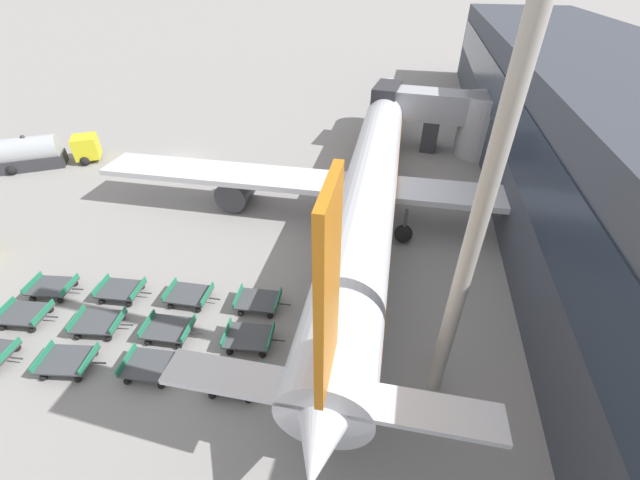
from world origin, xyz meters
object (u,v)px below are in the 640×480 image
object	(u,v)px
baggage_dolly_row_mid_a_col_b	(99,323)
baggage_dolly_row_mid_b_col_b	(121,290)
fuel_tanker_primary	(41,153)
baggage_dolly_row_near_col_c	(151,366)
baggage_dolly_row_mid_b_col_c	(189,295)
baggage_dolly_row_near_col_d	(234,379)
airplane	(373,174)
baggage_dolly_row_mid_b_col_d	(258,301)
baggage_dolly_row_mid_a_col_a	(25,314)
baggage_dolly_row_mid_b_col_a	(53,287)
baggage_dolly_row_mid_a_col_d	(249,337)
baggage_dolly_row_mid_a_col_c	(169,329)
baggage_dolly_row_near_col_b	(68,361)
apron_light_mast	(503,132)

from	to	relation	value
baggage_dolly_row_mid_a_col_b	baggage_dolly_row_mid_b_col_b	size ratio (longest dim) A/B	1.01
fuel_tanker_primary	baggage_dolly_row_near_col_c	xyz separation A→B (m)	(23.93, -19.24, -0.88)
baggage_dolly_row_mid_b_col_c	baggage_dolly_row_near_col_d	bearing A→B (deg)	-44.17
baggage_dolly_row_mid_b_col_b	baggage_dolly_row_near_col_d	bearing A→B (deg)	-24.86
airplane	baggage_dolly_row_mid_b_col_b	world-z (taller)	airplane
baggage_dolly_row_mid_b_col_d	baggage_dolly_row_near_col_c	bearing A→B (deg)	-123.48
baggage_dolly_row_mid_a_col_a	baggage_dolly_row_mid_b_col_a	world-z (taller)	same
baggage_dolly_row_mid_a_col_d	baggage_dolly_row_mid_a_col_a	bearing A→B (deg)	-174.44
fuel_tanker_primary	baggage_dolly_row_mid_a_col_c	world-z (taller)	fuel_tanker_primary
baggage_dolly_row_mid_a_col_b	baggage_dolly_row_mid_b_col_b	world-z (taller)	same
baggage_dolly_row_near_col_c	baggage_dolly_row_mid_b_col_a	world-z (taller)	same
baggage_dolly_row_mid_a_col_a	baggage_dolly_row_mid_b_col_b	bearing A→B (deg)	36.49
baggage_dolly_row_near_col_c	baggage_dolly_row_mid_b_col_c	bearing A→B (deg)	96.91
baggage_dolly_row_near_col_d	baggage_dolly_row_mid_b_col_a	size ratio (longest dim) A/B	0.99
baggage_dolly_row_mid_b_col_b	baggage_dolly_row_mid_b_col_d	distance (m)	8.47
baggage_dolly_row_mid_a_col_a	baggage_dolly_row_mid_b_col_d	bearing A→B (deg)	17.57
baggage_dolly_row_mid_a_col_b	baggage_dolly_row_mid_a_col_d	bearing A→B (deg)	5.95
airplane	baggage_dolly_row_mid_a_col_c	bearing A→B (deg)	-120.56
baggage_dolly_row_near_col_b	baggage_dolly_row_mid_a_col_a	distance (m)	5.13
baggage_dolly_row_mid_a_col_b	baggage_dolly_row_mid_a_col_d	xyz separation A→B (m)	(8.42, 0.88, 0.00)
airplane	baggage_dolly_row_mid_b_col_b	size ratio (longest dim) A/B	14.08
baggage_dolly_row_mid_a_col_c	baggage_dolly_row_mid_b_col_c	bearing A→B (deg)	94.83
baggage_dolly_row_near_col_c	baggage_dolly_row_mid_b_col_d	xyz separation A→B (m)	(3.58, 5.42, 0.00)
baggage_dolly_row_mid_a_col_d	baggage_dolly_row_mid_b_col_c	size ratio (longest dim) A/B	1.01
baggage_dolly_row_mid_a_col_d	apron_light_mast	size ratio (longest dim) A/B	0.14
baggage_dolly_row_mid_b_col_a	apron_light_mast	distance (m)	25.63
baggage_dolly_row_near_col_d	baggage_dolly_row_mid_b_col_b	world-z (taller)	same
airplane	baggage_dolly_row_mid_a_col_a	world-z (taller)	airplane
baggage_dolly_row_mid_b_col_a	baggage_dolly_row_mid_b_col_c	bearing A→B (deg)	8.32
baggage_dolly_row_mid_a_col_d	baggage_dolly_row_mid_b_col_a	xyz separation A→B (m)	(-13.10, 1.01, 0.00)
baggage_dolly_row_near_col_d	baggage_dolly_row_mid_b_col_d	bearing A→B (deg)	97.86
baggage_dolly_row_mid_a_col_c	baggage_dolly_row_near_col_d	bearing A→B (deg)	-24.11
baggage_dolly_row_near_col_d	baggage_dolly_row_mid_a_col_b	xyz separation A→B (m)	(-8.67, 1.65, 0.00)
baggage_dolly_row_mid_b_col_d	baggage_dolly_row_mid_a_col_d	bearing A→B (deg)	-80.04
baggage_dolly_row_mid_b_col_a	baggage_dolly_row_near_col_c	bearing A→B (deg)	-22.54
baggage_dolly_row_mid_b_col_b	baggage_dolly_row_mid_b_col_d	bearing A→B (deg)	6.59
baggage_dolly_row_near_col_b	baggage_dolly_row_mid_b_col_b	world-z (taller)	same
airplane	fuel_tanker_primary	xyz separation A→B (m)	(-32.54, 1.71, -2.06)
baggage_dolly_row_near_col_d	baggage_dolly_row_near_col_c	bearing A→B (deg)	-177.07
baggage_dolly_row_mid_a_col_a	baggage_dolly_row_mid_a_col_c	world-z (taller)	same
baggage_dolly_row_mid_a_col_c	baggage_dolly_row_mid_b_col_a	bearing A→B (deg)	170.58
baggage_dolly_row_mid_a_col_d	baggage_dolly_row_mid_b_col_d	world-z (taller)	same
baggage_dolly_row_mid_b_col_a	baggage_dolly_row_mid_a_col_d	bearing A→B (deg)	-4.40
baggage_dolly_row_mid_a_col_b	baggage_dolly_row_mid_b_col_a	xyz separation A→B (m)	(-4.68, 1.88, 0.00)
baggage_dolly_row_mid_b_col_c	apron_light_mast	world-z (taller)	apron_light_mast
baggage_dolly_row_mid_a_col_b	baggage_dolly_row_mid_a_col_c	size ratio (longest dim) A/B	1.01
baggage_dolly_row_mid_a_col_a	apron_light_mast	xyz separation A→B (m)	(22.39, 0.90, 11.99)
baggage_dolly_row_near_col_d	apron_light_mast	size ratio (longest dim) A/B	0.14
baggage_dolly_row_mid_a_col_a	baggage_dolly_row_mid_a_col_b	xyz separation A→B (m)	(4.45, 0.38, 0.00)
baggage_dolly_row_mid_a_col_c	baggage_dolly_row_mid_a_col_b	bearing A→B (deg)	-173.62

